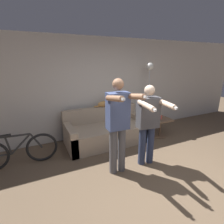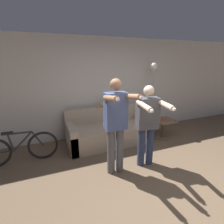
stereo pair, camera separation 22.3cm
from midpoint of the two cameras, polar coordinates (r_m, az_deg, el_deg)
The scene contains 10 objects.
ground_plane at distance 3.25m, azimuth 16.91°, elevation -22.78°, with size 16.00×16.00×0.00m, color brown.
wall_back at distance 4.82m, azimuth -3.13°, elevation 7.91°, with size 10.00×0.05×2.60m.
couch at distance 4.47m, azimuth -3.22°, elevation -6.46°, with size 2.03×0.95×0.84m.
person_left at distance 3.03m, azimuth -0.06°, elevation -3.25°, with size 0.46×0.67×1.74m.
person_right at distance 3.37m, azimuth 9.92°, elevation -2.96°, with size 0.54×0.72×1.60m.
cat at distance 4.63m, azimuth -3.77°, elevation 2.77°, with size 0.49×0.11×0.18m.
floor_lamp at distance 5.02m, azimuth 10.66°, elevation 9.08°, with size 0.33×0.33×1.96m.
side_table at distance 4.91m, azimuth 14.24°, elevation -3.66°, with size 0.51×0.51×0.51m.
cup at distance 4.82m, azimuth 14.43°, elevation -1.72°, with size 0.07×0.07×0.09m.
bicycle at distance 3.99m, azimuth -29.87°, elevation -11.08°, with size 1.49×0.07×0.70m.
Camera 1 is at (-1.92, -1.74, 2.02)m, focal length 28.00 mm.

